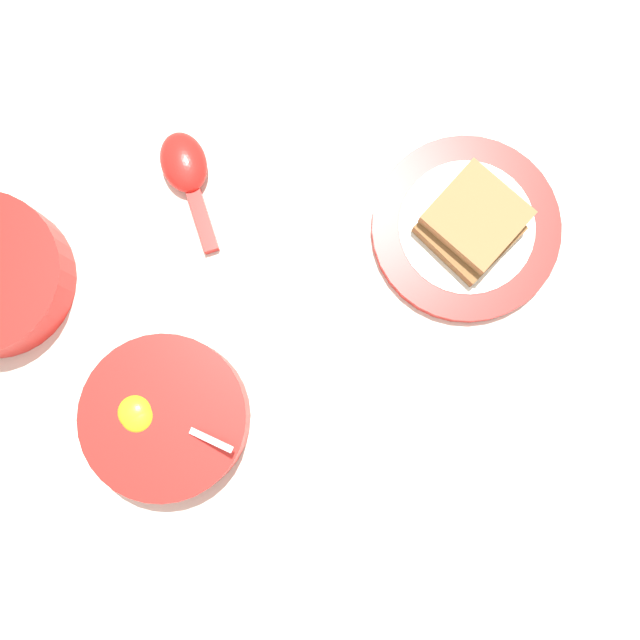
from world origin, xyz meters
name	(u,v)px	position (x,y,z in m)	size (l,w,h in m)	color
ground_plane	(199,288)	(0.00, 0.00, 0.00)	(3.00, 3.00, 0.00)	silver
egg_bowl	(166,417)	(-0.14, -0.05, 0.03)	(0.18, 0.18, 0.08)	red
toast_plate	(466,228)	(0.22, -0.22, 0.01)	(0.22, 0.22, 0.02)	red
toast_sandwich	(473,223)	(0.22, -0.23, 0.04)	(0.12, 0.11, 0.04)	brown
soup_spoon	(186,170)	(0.11, 0.08, 0.02)	(0.12, 0.13, 0.03)	red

